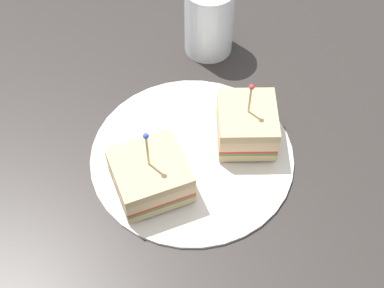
# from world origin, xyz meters

# --- Properties ---
(ground_plane) EXTENTS (1.17, 1.17, 0.02)m
(ground_plane) POSITION_xyz_m (0.00, 0.00, -0.01)
(ground_plane) COLOR #2D2826
(plate) EXTENTS (0.27, 0.27, 0.01)m
(plate) POSITION_xyz_m (0.00, 0.00, 0.00)
(plate) COLOR silver
(plate) RESTS_ON ground_plane
(sandwich_half_front) EXTENTS (0.09, 0.10, 0.11)m
(sandwich_half_front) POSITION_xyz_m (-0.02, 0.07, 0.03)
(sandwich_half_front) COLOR tan
(sandwich_half_front) RESTS_ON plate
(sandwich_half_back) EXTENTS (0.11, 0.11, 0.10)m
(sandwich_half_back) POSITION_xyz_m (-0.01, -0.08, 0.04)
(sandwich_half_back) COLOR tan
(sandwich_half_back) RESTS_ON plate
(drink_glass) EXTENTS (0.07, 0.07, 0.11)m
(drink_glass) POSITION_xyz_m (0.18, -0.12, 0.05)
(drink_glass) COLOR gold
(drink_glass) RESTS_ON ground_plane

